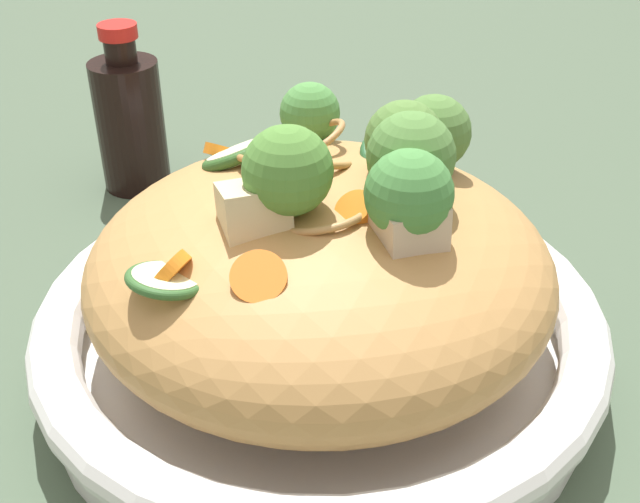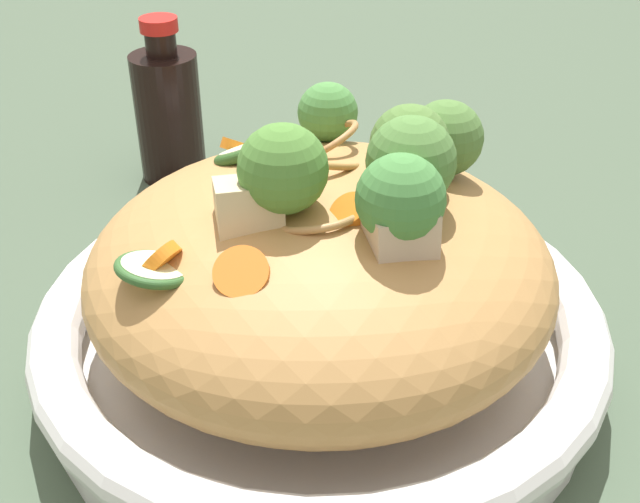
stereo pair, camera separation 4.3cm
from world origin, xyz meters
The scene contains 8 objects.
ground_plane centered at (0.00, 0.00, 0.00)m, with size 3.00×3.00×0.00m, color #42533F.
serving_bowl centered at (0.00, 0.00, 0.03)m, with size 0.33×0.33×0.05m.
noodle_heap centered at (0.00, 0.00, 0.07)m, with size 0.26×0.26×0.11m.
broccoli_florets centered at (0.03, 0.00, 0.13)m, with size 0.16×0.19×0.07m.
carrot_coins centered at (-0.04, 0.00, 0.11)m, with size 0.12×0.18×0.03m.
zucchini_slices centered at (0.00, 0.03, 0.11)m, with size 0.21×0.15×0.03m.
chicken_chunks centered at (-0.01, -0.03, 0.12)m, with size 0.10×0.08×0.03m.
soy_sauce_bottle centered at (-0.03, 0.27, 0.06)m, with size 0.05×0.05×0.14m.
Camera 1 is at (-0.16, -0.32, 0.31)m, focal length 44.12 mm.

